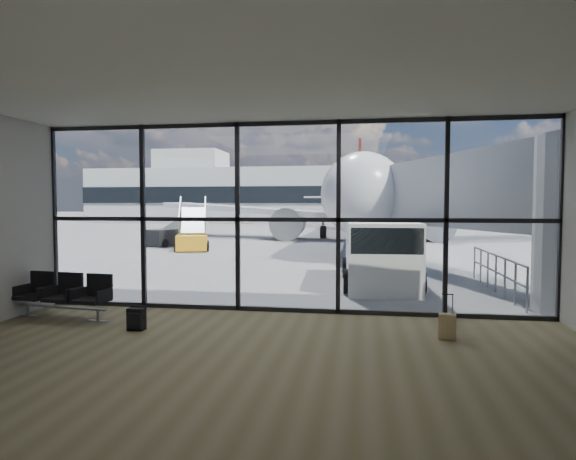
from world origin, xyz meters
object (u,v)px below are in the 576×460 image
(backpack, at_px, (136,319))
(airliner, at_px, (360,200))
(service_van, at_px, (380,253))
(seating_row, at_px, (66,293))
(suitcase, at_px, (447,326))
(mobile_stairs, at_px, (192,240))
(belt_loader, at_px, (168,236))

(backpack, height_order, airliner, airliner)
(service_van, bearing_deg, seating_row, -145.81)
(backpack, bearing_deg, service_van, 51.82)
(backpack, bearing_deg, airliner, 82.28)
(service_van, bearing_deg, airliner, 88.96)
(backpack, relative_size, service_van, 0.10)
(suitcase, xyz_separation_m, mobile_stairs, (-11.10, 16.66, 0.32))
(belt_loader, bearing_deg, mobile_stairs, -28.91)
(suitcase, bearing_deg, backpack, -167.16)
(belt_loader, bearing_deg, service_van, -29.74)
(airliner, bearing_deg, belt_loader, -143.09)
(airliner, xyz_separation_m, service_van, (0.72, -22.50, -1.90))
(suitcase, bearing_deg, mobile_stairs, 134.00)
(suitcase, relative_size, mobile_stairs, 0.23)
(belt_loader, bearing_deg, airliner, 54.39)
(suitcase, distance_m, belt_loader, 23.66)
(suitcase, bearing_deg, belt_loader, 135.64)
(backpack, bearing_deg, belt_loader, 112.02)
(belt_loader, xyz_separation_m, mobile_stairs, (2.58, -2.64, -0.03))
(mobile_stairs, bearing_deg, airliner, 34.01)
(backpack, bearing_deg, mobile_stairs, 107.31)
(seating_row, relative_size, mobile_stairs, 0.60)
(seating_row, bearing_deg, backpack, -14.98)
(seating_row, xyz_separation_m, backpack, (2.10, -0.83, -0.31))
(service_van, distance_m, mobile_stairs, 14.68)
(backpack, relative_size, mobile_stairs, 0.13)
(service_van, xyz_separation_m, mobile_stairs, (-10.05, 10.69, -0.47))
(backpack, xyz_separation_m, suitcase, (6.11, 0.27, 0.02))
(backpack, distance_m, airliner, 29.19)
(backpack, height_order, service_van, service_van)
(seating_row, bearing_deg, mobile_stairs, 106.81)
(suitcase, distance_m, service_van, 6.11)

